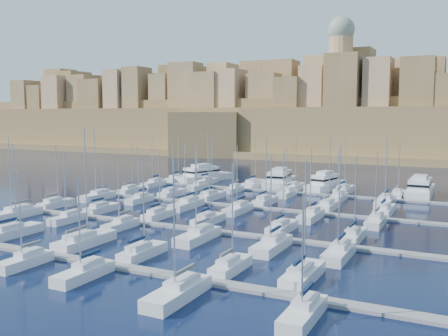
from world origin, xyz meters
The scene contains 55 objects.
ground centered at (0.00, 0.00, 0.00)m, with size 600.00×600.00×0.00m, color black.
pontoon_near centered at (0.00, -34.00, 0.20)m, with size 84.00×2.00×0.40m, color slate.
pontoon_mid_near centered at (0.00, -12.00, 0.20)m, with size 84.00×2.00×0.40m, color slate.
pontoon_mid_far centered at (0.00, 10.00, 0.20)m, with size 84.00×2.00×0.40m, color slate.
pontoon_far centered at (0.00, 32.00, 0.20)m, with size 84.00×2.00×0.40m, color slate.
sailboat_1 centered at (-25.10, -28.35, 0.75)m, with size 2.86×9.54×14.85m.
sailboat_2 centered at (-11.07, -27.82, 0.78)m, with size 3.19×10.62×17.30m.
sailboat_3 centered at (-0.05, -28.90, 0.73)m, with size 2.53×8.42×13.24m.
sailboat_4 centered at (13.26, -29.15, 0.73)m, with size 2.37×7.91×13.54m.
sailboat_5 centered at (22.14, -28.41, 0.75)m, with size 2.82×9.41×14.22m.
sailboat_8 centered at (-10.90, -38.77, 0.72)m, with size 2.33×7.75×12.49m.
sailboat_9 centered at (-0.94, -39.08, 0.72)m, with size 2.52×8.39×12.02m.
sailboat_10 centered at (12.31, -39.75, 0.76)m, with size 2.92×9.74×14.92m.
sailboat_11 centered at (25.57, -39.07, 0.72)m, with size 2.51×8.36×12.40m.
sailboat_12 centered at (-37.60, -6.93, 0.73)m, with size 2.51×8.36×13.11m.
sailboat_13 centered at (-25.54, -6.96, 0.71)m, with size 2.49×8.30×11.30m.
sailboat_14 centered at (-12.20, -6.99, 0.72)m, with size 2.47×8.23×12.25m.
sailboat_15 centered at (-1.92, -6.78, 0.73)m, with size 2.60×8.67×13.17m.
sailboat_16 centered at (11.73, -6.64, 0.74)m, with size 2.68×8.94×13.71m.
sailboat_17 centered at (23.39, -6.91, 0.73)m, with size 2.52×8.39×13.18m.
sailboat_18 centered at (-36.45, -18.31, 0.77)m, with size 3.27×10.88×15.50m.
sailboat_19 centered at (-24.82, -16.81, 0.73)m, with size 2.35×7.82×12.92m.
sailboat_20 centered at (-13.11, -16.74, 0.72)m, with size 2.31×7.69×12.62m.
sailboat_21 centered at (2.36, -17.89, 0.75)m, with size 3.01×10.03×14.14m.
sailboat_22 centered at (14.26, -17.77, 0.75)m, with size 2.93×9.78×13.69m.
sailboat_23 centered at (23.71, -17.51, 0.76)m, with size 2.78×9.26×15.49m.
sailboat_24 centered at (-34.92, 15.02, 0.72)m, with size 2.48×8.26×12.45m.
sailboat_25 centered at (-23.45, 15.32, 0.74)m, with size 2.66×8.87×13.43m.
sailboat_26 centered at (-13.30, 15.70, 0.75)m, with size 2.89×9.64×14.44m.
sailboat_27 centered at (-0.01, 15.25, 0.75)m, with size 2.61×8.72×14.43m.
sailboat_28 centered at (13.50, 15.60, 0.76)m, with size 2.83×9.43×15.65m.
sailboat_29 centered at (24.41, 15.76, 0.75)m, with size 2.93×9.76×13.78m.
sailboat_30 centered at (-36.12, 4.21, 0.77)m, with size 2.95×9.83×16.55m.
sailboat_31 centered at (-25.29, 5.21, 0.72)m, with size 2.33×7.78×12.65m.
sailboat_32 centered at (-12.72, 4.11, 0.75)m, with size 3.01×10.03×13.69m.
sailboat_33 centered at (-1.34, 4.54, 0.74)m, with size 2.75×9.15×13.52m.
sailboat_34 centered at (13.28, 4.56, 0.74)m, with size 2.73×9.12×13.66m.
sailboat_35 centered at (24.67, 4.88, 0.73)m, with size 2.53×8.45×13.20m.
sailboat_36 centered at (-35.79, 37.60, 0.75)m, with size 2.83×9.43×14.08m.
sailboat_37 centered at (-26.11, 37.39, 0.75)m, with size 2.70×9.00×14.30m.
sailboat_38 centered at (-12.26, 38.26, 0.78)m, with size 3.23×10.77×17.15m.
sailboat_39 centered at (-0.95, 37.70, 0.75)m, with size 2.89×9.63×14.57m.
sailboat_40 centered at (11.48, 38.13, 0.77)m, with size 3.16×10.52×15.38m.
sailboat_41 centered at (24.12, 37.07, 0.73)m, with size 2.51×8.36×13.55m.
sailboat_42 centered at (-36.41, 26.76, 0.75)m, with size 2.61×8.69×14.46m.
sailboat_43 centered at (-23.29, 27.33, 0.72)m, with size 2.26×7.53×12.36m.
sailboat_44 centered at (-13.06, 27.47, 0.70)m, with size 2.18×7.26×10.45m.
sailboat_45 centered at (0.80, 27.14, 0.72)m, with size 2.38×7.93×11.99m.
sailboat_46 centered at (12.80, 26.84, 0.72)m, with size 2.56×8.54×11.35m.
sailboat_47 centered at (23.06, 25.88, 0.76)m, with size 3.15×10.49×14.81m.
motor_yacht_a centered at (-30.01, 42.21, 1.73)m, with size 10.65×18.89×5.25m.
motor_yacht_b centered at (-6.66, 42.54, 1.73)m, with size 8.18×19.42×5.25m.
motor_yacht_c centered at (6.24, 40.73, 1.73)m, with size 7.59×15.65×5.25m.
motor_yacht_d centered at (28.46, 42.09, 1.73)m, with size 5.41×17.89×5.25m.
fortified_city centered at (-0.19, 155.26, 14.74)m, with size 460.00×108.95×59.52m.
Camera 1 is at (38.91, -82.39, 19.18)m, focal length 40.00 mm.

